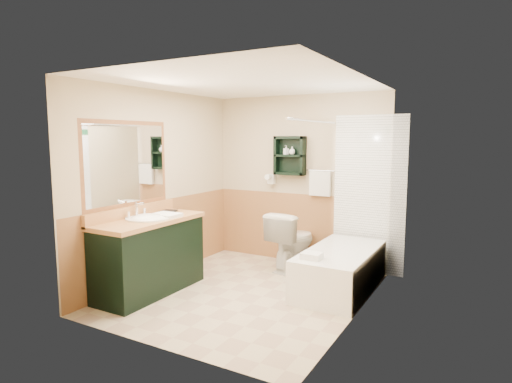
# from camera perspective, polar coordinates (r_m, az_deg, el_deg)

# --- Properties ---
(floor) EXTENTS (3.00, 3.00, 0.00)m
(floor) POSITION_cam_1_polar(r_m,az_deg,el_deg) (5.13, -1.38, -13.36)
(floor) COLOR beige
(floor) RESTS_ON ground
(back_wall) EXTENTS (2.60, 0.04, 2.40)m
(back_wall) POSITION_cam_1_polar(r_m,az_deg,el_deg) (6.19, 5.77, 1.57)
(back_wall) COLOR beige
(back_wall) RESTS_ON ground
(left_wall) EXTENTS (0.04, 3.00, 2.40)m
(left_wall) POSITION_cam_1_polar(r_m,az_deg,el_deg) (5.63, -13.06, 0.86)
(left_wall) COLOR beige
(left_wall) RESTS_ON ground
(right_wall) EXTENTS (0.04, 3.00, 2.40)m
(right_wall) POSITION_cam_1_polar(r_m,az_deg,el_deg) (4.33, 13.78, -1.00)
(right_wall) COLOR beige
(right_wall) RESTS_ON ground
(ceiling) EXTENTS (2.60, 3.00, 0.04)m
(ceiling) POSITION_cam_1_polar(r_m,az_deg,el_deg) (4.85, -1.47, 14.51)
(ceiling) COLOR white
(ceiling) RESTS_ON back_wall
(wainscot_left) EXTENTS (2.98, 2.98, 1.00)m
(wainscot_left) POSITION_cam_1_polar(r_m,az_deg,el_deg) (5.72, -12.60, -6.14)
(wainscot_left) COLOR tan
(wainscot_left) RESTS_ON left_wall
(wainscot_back) EXTENTS (2.58, 2.58, 1.00)m
(wainscot_back) POSITION_cam_1_polar(r_m,az_deg,el_deg) (6.27, 5.56, -4.84)
(wainscot_back) COLOR tan
(wainscot_back) RESTS_ON back_wall
(mirror_frame) EXTENTS (1.30, 1.30, 1.00)m
(mirror_frame) POSITION_cam_1_polar(r_m,az_deg,el_deg) (5.18, -16.84, 3.54)
(mirror_frame) COLOR brown
(mirror_frame) RESTS_ON left_wall
(mirror_glass) EXTENTS (1.20, 1.20, 0.90)m
(mirror_glass) POSITION_cam_1_polar(r_m,az_deg,el_deg) (5.17, -16.80, 3.54)
(mirror_glass) COLOR white
(mirror_glass) RESTS_ON left_wall
(tile_right) EXTENTS (1.50, 1.50, 2.10)m
(tile_right) POSITION_cam_1_polar(r_m,az_deg,el_deg) (5.08, 15.57, -1.59)
(tile_right) COLOR white
(tile_right) RESTS_ON right_wall
(tile_back) EXTENTS (0.95, 0.95, 2.10)m
(tile_back) POSITION_cam_1_polar(r_m,az_deg,el_deg) (5.84, 14.84, -0.46)
(tile_back) COLOR white
(tile_back) RESTS_ON back_wall
(tile_accent) EXTENTS (1.50, 1.50, 0.10)m
(tile_accent) POSITION_cam_1_polar(r_m,az_deg,el_deg) (5.03, 15.79, 8.04)
(tile_accent) COLOR #154C28
(tile_accent) RESTS_ON right_wall
(wall_shelf) EXTENTS (0.45, 0.15, 0.55)m
(wall_shelf) POSITION_cam_1_polar(r_m,az_deg,el_deg) (6.11, 4.52, 4.79)
(wall_shelf) COLOR black
(wall_shelf) RESTS_ON back_wall
(hair_dryer) EXTENTS (0.10, 0.24, 0.18)m
(hair_dryer) POSITION_cam_1_polar(r_m,az_deg,el_deg) (6.28, 2.10, 1.68)
(hair_dryer) COLOR white
(hair_dryer) RESTS_ON back_wall
(towel_bar) EXTENTS (0.40, 0.06, 0.40)m
(towel_bar) POSITION_cam_1_polar(r_m,az_deg,el_deg) (5.98, 8.60, 2.77)
(towel_bar) COLOR white
(towel_bar) RESTS_ON back_wall
(curtain_rod) EXTENTS (0.03, 1.60, 0.03)m
(curtain_rod) POSITION_cam_1_polar(r_m,az_deg,el_deg) (5.25, 7.86, 9.28)
(curtain_rod) COLOR silver
(curtain_rod) RESTS_ON back_wall
(shower_curtain) EXTENTS (1.05, 1.05, 1.70)m
(shower_curtain) POSITION_cam_1_polar(r_m,az_deg,el_deg) (5.45, 8.38, 0.24)
(shower_curtain) COLOR #BAB18D
(shower_curtain) RESTS_ON curtain_rod
(vanity) EXTENTS (0.59, 1.38, 0.88)m
(vanity) POSITION_cam_1_polar(r_m,az_deg,el_deg) (5.18, -14.00, -8.29)
(vanity) COLOR black
(vanity) RESTS_ON ground
(bathtub) EXTENTS (0.73, 1.50, 0.49)m
(bathtub) POSITION_cam_1_polar(r_m,az_deg,el_deg) (5.26, 11.18, -10.21)
(bathtub) COLOR white
(bathtub) RESTS_ON ground
(toilet) EXTENTS (0.54, 0.85, 0.79)m
(toilet) POSITION_cam_1_polar(r_m,az_deg,el_deg) (5.93, 4.85, -6.57)
(toilet) COLOR white
(toilet) RESTS_ON ground
(counter_towel) EXTENTS (0.31, 0.24, 0.04)m
(counter_towel) POSITION_cam_1_polar(r_m,az_deg,el_deg) (5.15, -11.87, -3.09)
(counter_towel) COLOR white
(counter_towel) RESTS_ON vanity
(vanity_book) EXTENTS (0.18, 0.06, 0.24)m
(vanity_book) POSITION_cam_1_polar(r_m,az_deg,el_deg) (5.47, -12.54, -1.49)
(vanity_book) COLOR black
(vanity_book) RESTS_ON vanity
(tub_towel) EXTENTS (0.21, 0.18, 0.07)m
(tub_towel) POSITION_cam_1_polar(r_m,az_deg,el_deg) (4.75, 7.44, -8.50)
(tub_towel) COLOR white
(tub_towel) RESTS_ON bathtub
(soap_bottle_a) EXTENTS (0.11, 0.14, 0.06)m
(soap_bottle_a) POSITION_cam_1_polar(r_m,az_deg,el_deg) (6.12, 4.04, 5.22)
(soap_bottle_a) COLOR white
(soap_bottle_a) RESTS_ON wall_shelf
(soap_bottle_b) EXTENTS (0.12, 0.13, 0.09)m
(soap_bottle_b) POSITION_cam_1_polar(r_m,az_deg,el_deg) (6.08, 4.84, 5.35)
(soap_bottle_b) COLOR white
(soap_bottle_b) RESTS_ON wall_shelf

